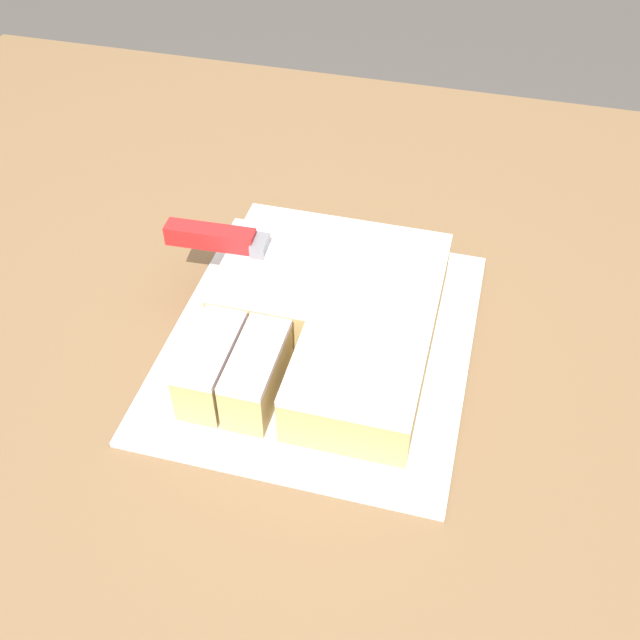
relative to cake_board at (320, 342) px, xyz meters
name	(u,v)px	position (x,y,z in m)	size (l,w,h in m)	color
ground_plane	(306,636)	(-0.04, 0.05, -0.89)	(8.00, 8.00, 0.00)	#4C4742
countertop	(302,517)	(-0.04, 0.05, -0.45)	(1.40, 1.10, 0.89)	brown
cake_board	(320,342)	(0.00, 0.00, 0.00)	(0.31, 0.36, 0.01)	silver
cake	(324,318)	(0.00, 0.00, 0.03)	(0.23, 0.28, 0.06)	tan
knife	(238,242)	(-0.10, 0.06, 0.07)	(0.26, 0.04, 0.02)	silver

